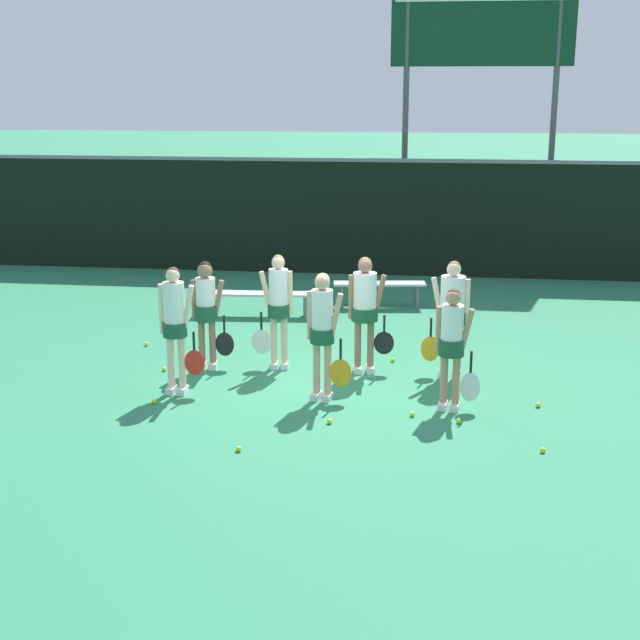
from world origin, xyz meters
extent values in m
plane|color=#2D7F56|center=(0.00, 0.00, 0.00)|extent=(140.00, 140.00, 0.00)
cube|color=black|center=(0.00, 7.77, 1.26)|extent=(60.00, 0.06, 2.52)
cube|color=slate|center=(0.00, 7.77, 2.56)|extent=(60.00, 0.08, 0.08)
cylinder|color=#515156|center=(0.79, 9.37, 3.16)|extent=(0.14, 0.14, 6.31)
cylinder|color=#515156|center=(4.17, 9.37, 3.16)|extent=(0.14, 0.14, 6.31)
cube|color=#0F3823|center=(2.48, 9.37, 5.44)|extent=(4.12, 0.12, 1.75)
cube|color=#B2B2B7|center=(-1.68, 3.79, 0.42)|extent=(2.22, 0.52, 0.04)
cylinder|color=slate|center=(-0.79, 3.99, 0.20)|extent=(0.06, 0.06, 0.40)
cylinder|color=slate|center=(-0.77, 3.74, 0.20)|extent=(0.06, 0.06, 0.40)
cylinder|color=slate|center=(-2.59, 3.85, 0.20)|extent=(0.06, 0.06, 0.40)
cylinder|color=slate|center=(-2.57, 3.60, 0.20)|extent=(0.06, 0.06, 0.40)
cube|color=#B2B2B7|center=(0.53, 4.76, 0.46)|extent=(1.79, 0.58, 0.04)
cylinder|color=slate|center=(1.23, 4.98, 0.22)|extent=(0.06, 0.06, 0.44)
cylinder|color=slate|center=(1.26, 4.73, 0.22)|extent=(0.06, 0.06, 0.44)
cylinder|color=slate|center=(-0.20, 4.79, 0.22)|extent=(0.06, 0.06, 0.44)
cylinder|color=slate|center=(-0.17, 4.54, 0.22)|extent=(0.06, 0.06, 0.44)
cylinder|color=beige|center=(-1.87, -0.56, 0.42)|extent=(0.10, 0.10, 0.85)
cylinder|color=beige|center=(-2.03, -0.56, 0.42)|extent=(0.10, 0.10, 0.85)
cube|color=white|center=(-1.87, -0.59, 0.04)|extent=(0.11, 0.24, 0.09)
cube|color=white|center=(-2.03, -0.59, 0.04)|extent=(0.11, 0.24, 0.09)
cylinder|color=#194C33|center=(-1.95, -0.56, 0.92)|extent=(0.34, 0.34, 0.20)
cylinder|color=white|center=(-1.95, -0.56, 1.21)|extent=(0.29, 0.29, 0.73)
sphere|color=beige|center=(-1.95, -0.56, 1.67)|extent=(0.19, 0.19, 0.19)
sphere|color=#4C331E|center=(-1.95, -0.54, 1.69)|extent=(0.18, 0.18, 0.18)
cylinder|color=beige|center=(-1.76, -0.56, 1.20)|extent=(0.22, 0.08, 0.69)
cylinder|color=beige|center=(-2.13, -0.56, 1.20)|extent=(0.08, 0.08, 0.69)
cylinder|color=black|center=(-1.68, -0.58, 0.77)|extent=(0.03, 0.03, 0.26)
ellipsoid|color=red|center=(-1.68, -0.58, 0.45)|extent=(0.29, 0.03, 0.36)
cylinder|color=tan|center=(0.17, -0.58, 0.42)|extent=(0.10, 0.10, 0.83)
cylinder|color=tan|center=(0.01, -0.55, 0.42)|extent=(0.10, 0.10, 0.83)
cube|color=white|center=(0.16, -0.60, 0.04)|extent=(0.15, 0.25, 0.09)
cube|color=white|center=(0.01, -0.58, 0.04)|extent=(0.15, 0.25, 0.09)
cylinder|color=#194C33|center=(0.09, -0.56, 0.90)|extent=(0.33, 0.33, 0.20)
cylinder|color=white|center=(0.09, -0.56, 1.18)|extent=(0.29, 0.29, 0.70)
sphere|color=tan|center=(0.09, -0.56, 1.63)|extent=(0.21, 0.21, 0.21)
sphere|color=#D8B772|center=(0.09, -0.54, 1.66)|extent=(0.19, 0.19, 0.19)
cylinder|color=tan|center=(0.27, -0.59, 1.17)|extent=(0.22, 0.11, 0.66)
cylinder|color=tan|center=(-0.08, -0.54, 1.17)|extent=(0.08, 0.08, 0.66)
cylinder|color=black|center=(0.35, -0.62, 0.74)|extent=(0.03, 0.03, 0.28)
ellipsoid|color=orange|center=(0.35, -0.62, 0.40)|extent=(0.30, 0.03, 0.39)
cylinder|color=tan|center=(1.89, -0.73, 0.39)|extent=(0.10, 0.10, 0.77)
cylinder|color=tan|center=(1.73, -0.71, 0.39)|extent=(0.10, 0.10, 0.77)
cube|color=white|center=(1.88, -0.76, 0.04)|extent=(0.15, 0.25, 0.09)
cube|color=white|center=(1.72, -0.74, 0.04)|extent=(0.15, 0.25, 0.09)
cylinder|color=#194C33|center=(1.81, -0.72, 0.85)|extent=(0.34, 0.34, 0.22)
cylinder|color=white|center=(1.81, -0.72, 1.09)|extent=(0.29, 0.29, 0.64)
sphere|color=tan|center=(1.81, -0.72, 1.51)|extent=(0.20, 0.20, 0.20)
sphere|color=#4C331E|center=(1.81, -0.70, 1.54)|extent=(0.18, 0.18, 0.18)
cylinder|color=tan|center=(1.99, -0.75, 1.08)|extent=(0.21, 0.11, 0.61)
cylinder|color=tan|center=(1.63, -0.70, 1.08)|extent=(0.08, 0.08, 0.61)
cylinder|color=black|center=(2.07, -0.78, 0.68)|extent=(0.03, 0.03, 0.29)
ellipsoid|color=silver|center=(2.07, -0.78, 0.33)|extent=(0.26, 0.03, 0.40)
cylinder|color=#8C664C|center=(-1.73, 0.61, 0.39)|extent=(0.10, 0.10, 0.78)
cylinder|color=#8C664C|center=(-1.89, 0.59, 0.39)|extent=(0.10, 0.10, 0.78)
cube|color=white|center=(-1.73, 0.58, 0.04)|extent=(0.13, 0.25, 0.09)
cube|color=white|center=(-1.89, 0.56, 0.04)|extent=(0.13, 0.25, 0.09)
cylinder|color=#194C33|center=(-1.81, 0.60, 0.86)|extent=(0.34, 0.34, 0.24)
cylinder|color=white|center=(-1.81, 0.60, 1.08)|extent=(0.29, 0.29, 0.61)
sphere|color=#8C664C|center=(-1.81, 0.60, 1.50)|extent=(0.23, 0.23, 0.23)
sphere|color=black|center=(-1.81, 0.62, 1.53)|extent=(0.21, 0.21, 0.21)
cylinder|color=#8C664C|center=(-1.62, 0.62, 1.07)|extent=(0.20, 0.10, 0.59)
cylinder|color=#8C664C|center=(-1.98, 0.58, 1.07)|extent=(0.08, 0.08, 0.58)
cylinder|color=black|center=(-1.54, 0.61, 0.69)|extent=(0.03, 0.03, 0.27)
ellipsoid|color=black|center=(-1.54, 0.61, 0.38)|extent=(0.29, 0.03, 0.37)
cylinder|color=beige|center=(-0.65, 0.76, 0.41)|extent=(0.10, 0.10, 0.82)
cylinder|color=beige|center=(-0.81, 0.74, 0.41)|extent=(0.10, 0.10, 0.82)
cube|color=white|center=(-0.65, 0.73, 0.04)|extent=(0.14, 0.25, 0.09)
cube|color=white|center=(-0.81, 0.71, 0.04)|extent=(0.14, 0.25, 0.09)
cylinder|color=#194C33|center=(-0.73, 0.75, 0.89)|extent=(0.33, 0.33, 0.20)
cylinder|color=white|center=(-0.73, 0.75, 1.17)|extent=(0.29, 0.29, 0.70)
sphere|color=beige|center=(-0.73, 0.75, 1.62)|extent=(0.20, 0.20, 0.20)
sphere|color=olive|center=(-0.74, 0.77, 1.64)|extent=(0.18, 0.18, 0.18)
cylinder|color=beige|center=(-0.92, 0.73, 1.16)|extent=(0.22, 0.10, 0.66)
cylinder|color=beige|center=(-0.56, 0.77, 1.16)|extent=(0.08, 0.08, 0.66)
cylinder|color=black|center=(-0.99, 0.70, 0.74)|extent=(0.03, 0.03, 0.27)
ellipsoid|color=silver|center=(-0.99, 0.70, 0.41)|extent=(0.31, 0.03, 0.38)
cylinder|color=#8C664C|center=(0.65, 0.72, 0.41)|extent=(0.10, 0.10, 0.83)
cylinder|color=#8C664C|center=(0.46, 0.69, 0.41)|extent=(0.10, 0.10, 0.83)
cube|color=white|center=(0.66, 0.69, 0.04)|extent=(0.15, 0.26, 0.09)
cube|color=white|center=(0.47, 0.66, 0.04)|extent=(0.15, 0.26, 0.09)
cylinder|color=#194C33|center=(0.56, 0.70, 0.89)|extent=(0.40, 0.40, 0.19)
cylinder|color=white|center=(0.56, 0.70, 1.17)|extent=(0.35, 0.35, 0.69)
sphere|color=#8C664C|center=(0.56, 0.70, 1.62)|extent=(0.21, 0.21, 0.21)
sphere|color=olive|center=(0.55, 0.72, 1.64)|extent=(0.19, 0.19, 0.19)
cylinder|color=#8C664C|center=(0.77, 0.74, 1.16)|extent=(0.22, 0.11, 0.65)
cylinder|color=#8C664C|center=(0.36, 0.67, 1.16)|extent=(0.08, 0.08, 0.65)
cylinder|color=black|center=(0.85, 0.74, 0.75)|extent=(0.03, 0.03, 0.25)
ellipsoid|color=black|center=(0.85, 0.74, 0.45)|extent=(0.30, 0.03, 0.35)
cylinder|color=beige|center=(1.93, 0.62, 0.41)|extent=(0.10, 0.10, 0.82)
cylinder|color=beige|center=(1.74, 0.66, 0.41)|extent=(0.10, 0.10, 0.82)
cube|color=white|center=(1.93, 0.59, 0.04)|extent=(0.15, 0.26, 0.09)
cube|color=white|center=(1.73, 0.63, 0.04)|extent=(0.15, 0.26, 0.09)
cylinder|color=#194C33|center=(1.83, 0.64, 0.89)|extent=(0.41, 0.41, 0.19)
cylinder|color=white|center=(1.83, 0.64, 1.16)|extent=(0.36, 0.36, 0.69)
sphere|color=beige|center=(1.83, 0.64, 1.61)|extent=(0.20, 0.20, 0.20)
sphere|color=olive|center=(1.84, 0.66, 1.63)|extent=(0.19, 0.19, 0.19)
cylinder|color=beige|center=(1.62, 0.68, 1.15)|extent=(0.22, 0.11, 0.65)
cylinder|color=beige|center=(2.04, 0.60, 1.15)|extent=(0.08, 0.08, 0.65)
cylinder|color=black|center=(1.54, 0.67, 0.73)|extent=(0.03, 0.03, 0.28)
ellipsoid|color=orange|center=(1.54, 0.67, 0.40)|extent=(0.28, 0.03, 0.38)
sphere|color=#CCE033|center=(-2.14, -1.04, 0.03)|extent=(0.06, 0.06, 0.06)
sphere|color=#CCE033|center=(-2.61, 1.85, 0.03)|extent=(0.07, 0.07, 0.07)
sphere|color=#CCE033|center=(-3.10, 1.60, 0.03)|extent=(0.07, 0.07, 0.07)
sphere|color=#CCE033|center=(1.33, -1.08, 0.03)|extent=(0.07, 0.07, 0.07)
sphere|color=#CCE033|center=(-2.42, 0.34, 0.03)|extent=(0.07, 0.07, 0.07)
sphere|color=#CCE033|center=(0.97, 1.23, 0.03)|extent=(0.07, 0.07, 0.07)
sphere|color=#CCE033|center=(-0.66, -2.48, 0.03)|extent=(0.07, 0.07, 0.07)
sphere|color=#CCE033|center=(0.30, -1.47, 0.03)|extent=(0.07, 0.07, 0.07)
sphere|color=#CCE033|center=(1.92, -1.25, 0.03)|extent=(0.07, 0.07, 0.07)
sphere|color=#CCE033|center=(2.88, -2.06, 0.03)|extent=(0.07, 0.07, 0.07)
sphere|color=#CCE033|center=(2.99, -0.52, 0.03)|extent=(0.07, 0.07, 0.07)
sphere|color=#CCE033|center=(-2.20, 1.63, 0.03)|extent=(0.07, 0.07, 0.07)
camera|label=1|loc=(1.52, -11.97, 4.16)|focal=50.00mm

